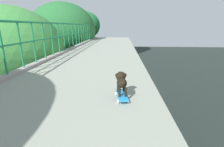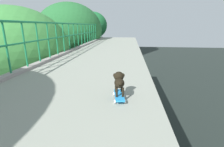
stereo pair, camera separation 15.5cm
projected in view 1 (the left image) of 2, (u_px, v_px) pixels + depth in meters
city_bus at (28, 75)px, 19.08m from camera, size 2.70×10.68×3.15m
roadside_tree_mid at (8, 52)px, 7.39m from camera, size 4.96×4.96×8.16m
roadside_tree_far at (63, 31)px, 14.06m from camera, size 5.54×5.54×9.21m
roadside_tree_farthest at (86, 26)px, 22.11m from camera, size 3.88×3.88×9.13m
toy_skateboard at (122, 95)px, 2.62m from camera, size 0.23×0.47×0.08m
small_dog at (121, 80)px, 2.61m from camera, size 0.21×0.40×0.34m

